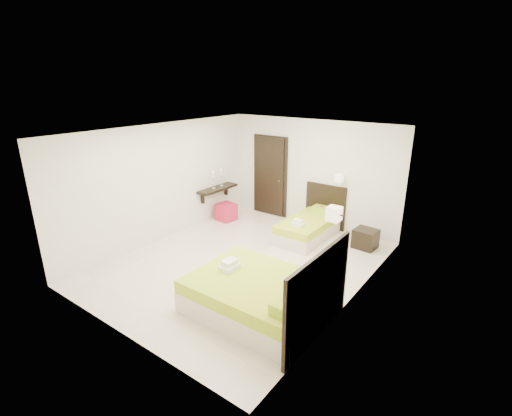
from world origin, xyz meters
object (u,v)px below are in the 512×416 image
Objects in this scene: bed_single at (310,226)px; bed_double at (263,295)px; ottoman at (226,212)px; nightstand at (365,239)px.

bed_double reaches higher than bed_single.
bed_single is 3.97× the size of ottoman.
nightstand is at bearing 7.91° from ottoman.
bed_double reaches higher than ottoman.
bed_single is at bearing -168.15° from nightstand.
bed_double is at bearing -74.64° from bed_single.
bed_single is 3.66× the size of nightstand.
bed_single is at bearing 105.36° from bed_double.
bed_single is 3.20m from bed_double.
nightstand is at bearing 7.99° from bed_single.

